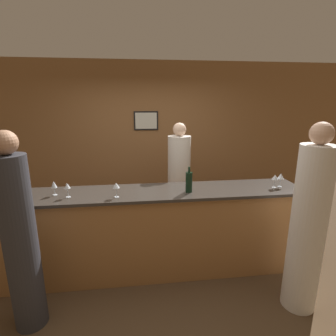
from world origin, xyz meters
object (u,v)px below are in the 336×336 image
Objects in this scene: guest_1 at (308,227)px; wine_bottle_0 at (189,182)px; guest_0 at (20,241)px; bartender at (179,186)px.

wine_bottle_0 is at bearing 146.66° from guest_1.
guest_0 is at bearing -160.30° from wine_bottle_0.
guest_0 is at bearing 41.74° from bartender.
bartender reaches higher than wine_bottle_0.
bartender is 0.96× the size of guest_0.
bartender is at bearing 122.19° from guest_1.
guest_1 reaches higher than wine_bottle_0.
guest_0 reaches higher than wine_bottle_0.
guest_1 is at bearing -2.13° from guest_0.
guest_0 is 0.98× the size of guest_1.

